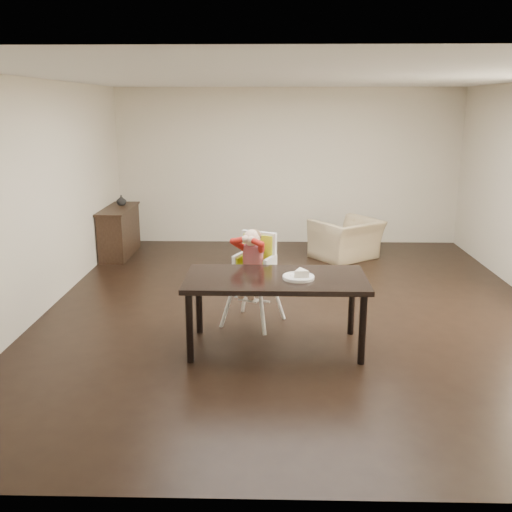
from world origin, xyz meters
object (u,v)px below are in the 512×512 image
at_px(dining_table, 276,285).
at_px(sideboard, 119,232).
at_px(high_chair, 254,257).
at_px(armchair, 346,233).

height_order(dining_table, sideboard, sideboard).
relative_size(high_chair, sideboard, 0.86).
xyz_separation_m(dining_table, sideboard, (-2.52, 3.64, -0.27)).
distance_m(high_chair, sideboard, 3.76).
bearing_deg(sideboard, high_chair, -52.27).
relative_size(dining_table, high_chair, 1.65).
relative_size(armchair, sideboard, 0.77).
bearing_deg(high_chair, armchair, 87.65).
bearing_deg(dining_table, sideboard, 124.72).
bearing_deg(dining_table, high_chair, 109.01).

